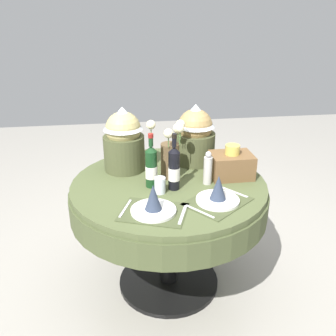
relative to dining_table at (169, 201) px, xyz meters
The scene contains 12 objects.
ground 0.64m from the dining_table, ahead, with size 8.00×8.00×0.00m, color #9E998E.
dining_table is the anchor object (origin of this frame).
place_setting_left 0.42m from the dining_table, 110.37° to the right, with size 0.41×0.36×0.16m.
place_setting_right 0.42m from the dining_table, 51.85° to the right, with size 0.43×0.41×0.16m.
flower_vase 0.31m from the dining_table, 73.73° to the left, with size 0.25×0.19×0.38m.
wine_bottle_centre 0.29m from the dining_table, 157.87° to the right, with size 0.07×0.07×0.33m.
wine_bottle_right 0.29m from the dining_table, 79.73° to the right, with size 0.07×0.07×0.34m.
tumbler_mid 0.24m from the dining_table, 117.29° to the right, with size 0.06×0.06×0.10m, color silver.
pepper_mill 0.33m from the dining_table, 13.59° to the right, with size 0.05×0.05×0.21m.
gift_tub_back_left 0.51m from the dining_table, 137.50° to the left, with size 0.27×0.27×0.42m.
gift_tub_back_right 0.51m from the dining_table, 52.87° to the left, with size 0.28×0.28×0.41m.
woven_basket_side_right 0.46m from the dining_table, ahead, with size 0.26×0.20×0.21m.
Camera 1 is at (-0.29, -2.02, 1.76)m, focal length 39.20 mm.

